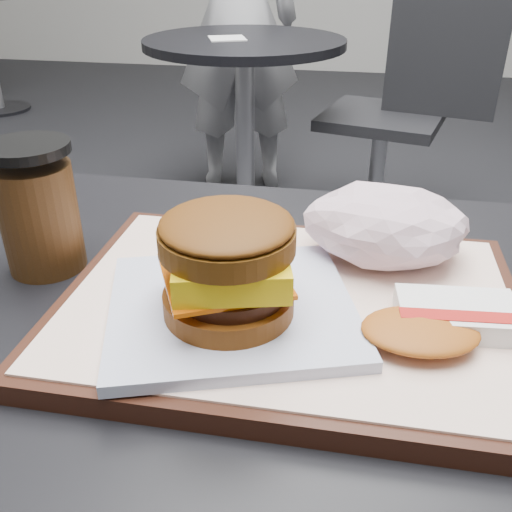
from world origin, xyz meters
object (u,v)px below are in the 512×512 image
object	(u,v)px
crumpled_wrapper	(386,225)
coffee_cup	(39,212)
patron	(237,19)
breakfast_sandwich	(229,276)
customer_table	(265,480)
neighbor_chair	(403,105)
neighbor_table	(245,97)
serving_tray	(289,307)
hash_brown	(441,322)

from	to	relation	value
crumpled_wrapper	coffee_cup	size ratio (longest dim) A/B	1.18
crumpled_wrapper	patron	size ratio (longest dim) A/B	0.10
breakfast_sandwich	customer_table	bearing A→B (deg)	39.04
breakfast_sandwich	crumpled_wrapper	bearing A→B (deg)	46.40
coffee_cup	neighbor_chair	bearing A→B (deg)	75.66
coffee_cup	neighbor_table	distance (m)	1.62
coffee_cup	patron	bearing A→B (deg)	97.04
serving_tray	coffee_cup	distance (m)	0.25
neighbor_table	patron	xyz separation A→B (m)	(-0.14, 0.53, 0.20)
breakfast_sandwich	crumpled_wrapper	size ratio (longest dim) A/B	1.59
serving_tray	hash_brown	xyz separation A→B (m)	(0.12, -0.03, 0.02)
crumpled_wrapper	coffee_cup	distance (m)	0.32
hash_brown	crumpled_wrapper	size ratio (longest dim) A/B	0.84
serving_tray	patron	xyz separation A→B (m)	(-0.50, 2.17, -0.03)
customer_table	coffee_cup	bearing A→B (deg)	164.70
customer_table	coffee_cup	xyz separation A→B (m)	(-0.23, 0.06, 0.24)
neighbor_chair	hash_brown	bearing A→B (deg)	-92.61
serving_tray	neighbor_chair	bearing A→B (deg)	83.56
coffee_cup	patron	world-z (taller)	patron
breakfast_sandwich	hash_brown	distance (m)	0.16
coffee_cup	neighbor_chair	distance (m)	1.81
hash_brown	neighbor_chair	distance (m)	1.83
hash_brown	neighbor_chair	size ratio (longest dim) A/B	0.14
patron	breakfast_sandwich	bearing A→B (deg)	86.11
serving_tray	hash_brown	distance (m)	0.12
patron	crumpled_wrapper	bearing A→B (deg)	89.84
neighbor_chair	breakfast_sandwich	bearing A→B (deg)	-97.59
customer_table	neighbor_chair	size ratio (longest dim) A/B	0.91
hash_brown	patron	xyz separation A→B (m)	(-0.62, 2.19, -0.05)
neighbor_chair	patron	xyz separation A→B (m)	(-0.70, 0.39, 0.24)
crumpled_wrapper	neighbor_table	bearing A→B (deg)	105.95
crumpled_wrapper	patron	world-z (taller)	patron
crumpled_wrapper	customer_table	bearing A→B (deg)	-131.85
customer_table	crumpled_wrapper	size ratio (longest dim) A/B	5.45
neighbor_table	patron	world-z (taller)	patron
serving_tray	coffee_cup	bearing A→B (deg)	169.86
customer_table	neighbor_chair	xyz separation A→B (m)	(0.22, 1.79, -0.07)
serving_tray	coffee_cup	world-z (taller)	coffee_cup
neighbor_chair	patron	distance (m)	0.84
serving_tray	crumpled_wrapper	world-z (taller)	crumpled_wrapper
crumpled_wrapper	coffee_cup	xyz separation A→B (m)	(-0.32, -0.04, 0.01)
serving_tray	neighbor_table	bearing A→B (deg)	102.64
serving_tray	breakfast_sandwich	world-z (taller)	breakfast_sandwich
serving_tray	hash_brown	bearing A→B (deg)	-13.89
patron	coffee_cup	bearing A→B (deg)	81.29
coffee_cup	patron	distance (m)	2.14
crumpled_wrapper	neighbor_table	xyz separation A→B (m)	(-0.44, 1.55, -0.27)
breakfast_sandwich	neighbor_table	size ratio (longest dim) A/B	0.31
coffee_cup	neighbor_table	world-z (taller)	coffee_cup
coffee_cup	neighbor_chair	size ratio (longest dim) A/B	0.14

